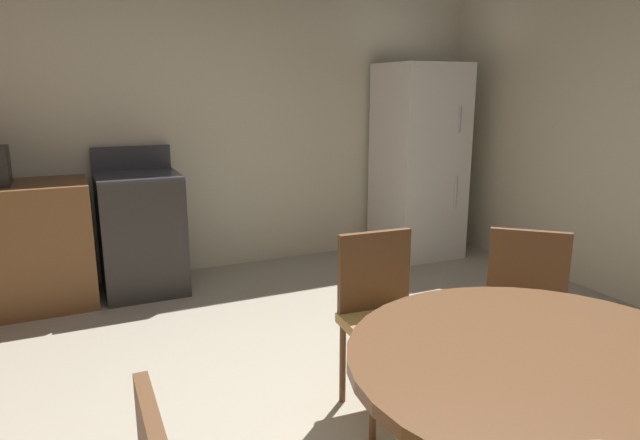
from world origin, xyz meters
TOP-DOWN VIEW (x-y plane):
  - wall_back at (0.00, 2.88)m, footprint 5.88×0.12m
  - oven_range at (-0.41, 2.48)m, footprint 0.60×0.60m
  - refrigerator at (2.08, 2.43)m, footprint 0.68×0.68m
  - dining_table at (0.37, -0.74)m, footprint 1.21×1.21m
  - chair_north at (0.43, 0.29)m, footprint 0.42×0.42m
  - chair_northeast at (1.07, 0.02)m, footprint 0.57×0.57m

SIDE VIEW (x-z plane):
  - oven_range at x=-0.41m, z-range -0.08..1.02m
  - chair_north at x=0.43m, z-range 0.07..0.94m
  - chair_northeast at x=1.07m, z-range 0.07..0.94m
  - dining_table at x=0.37m, z-range 0.22..0.98m
  - refrigerator at x=2.08m, z-range 0.00..1.76m
  - wall_back at x=0.00m, z-range 0.00..2.70m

